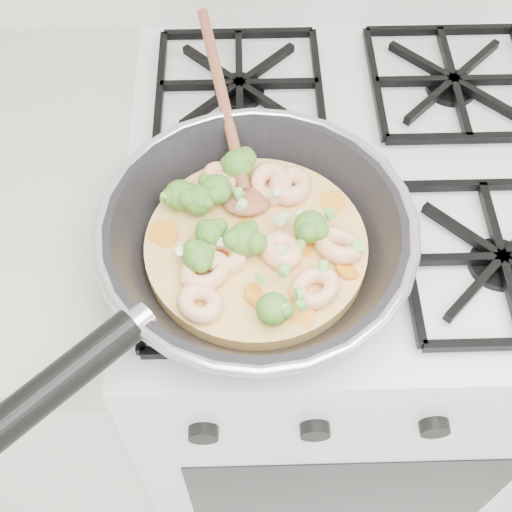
{
  "coord_description": "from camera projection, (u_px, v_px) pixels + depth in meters",
  "views": [
    {
      "loc": [
        -0.15,
        1.12,
        1.58
      ],
      "look_at": [
        -0.13,
        1.55,
        0.93
      ],
      "focal_mm": 48.17,
      "sensor_mm": 36.0,
      "label": 1
    }
  ],
  "objects": [
    {
      "name": "stove",
      "position": [
        327.0,
        331.0,
        1.25
      ],
      "size": [
        0.6,
        0.6,
        0.92
      ],
      "color": "white",
      "rests_on": "ground"
    },
    {
      "name": "skillet",
      "position": [
        251.0,
        240.0,
        0.75
      ],
      "size": [
        0.44,
        0.58,
        0.09
      ],
      "rotation": [
        0.0,
        0.0,
        0.42
      ],
      "color": "black",
      "rests_on": "stove"
    }
  ]
}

